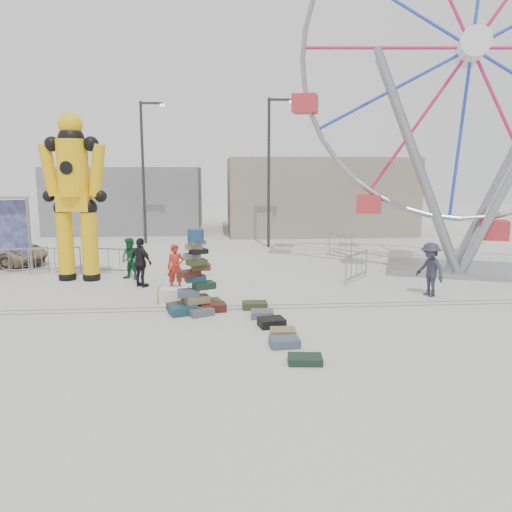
{
  "coord_description": "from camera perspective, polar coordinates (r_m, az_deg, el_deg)",
  "views": [
    {
      "loc": [
        0.12,
        -14.26,
        4.27
      ],
      "look_at": [
        1.46,
        2.38,
        1.36
      ],
      "focal_mm": 35.0,
      "sensor_mm": 36.0,
      "label": 1
    }
  ],
  "objects": [
    {
      "name": "ferris_wheel",
      "position": [
        22.59,
        23.23,
        18.13
      ],
      "size": [
        12.9,
        5.08,
        15.85
      ],
      "rotation": [
        0.0,
        0.0,
        -0.35
      ],
      "color": "gray",
      "rests_on": "ground"
    },
    {
      "name": "barricade_dummy_a",
      "position": [
        22.72,
        -25.17,
        -0.47
      ],
      "size": [
        1.97,
        0.57,
        1.1
      ],
      "primitive_type": null,
      "rotation": [
        0.0,
        0.0,
        0.24
      ],
      "color": "gray",
      "rests_on": "ground"
    },
    {
      "name": "track_line_near",
      "position": [
        15.46,
        -4.88,
        -6.15
      ],
      "size": [
        40.0,
        0.04,
        0.01
      ],
      "primitive_type": "cube",
      "color": "#47443F",
      "rests_on": "ground"
    },
    {
      "name": "ground",
      "position": [
        14.88,
        -4.89,
        -6.81
      ],
      "size": [
        90.0,
        90.0,
        0.0
      ],
      "primitive_type": "plane",
      "color": "#9E9E99",
      "rests_on": "ground"
    },
    {
      "name": "pedestrian_black",
      "position": [
        18.66,
        -13.01,
        -0.73
      ],
      "size": [
        1.1,
        1.03,
        1.82
      ],
      "primitive_type": "imported",
      "rotation": [
        0.0,
        0.0,
        2.44
      ],
      "color": "black",
      "rests_on": "ground"
    },
    {
      "name": "barricade_wheel_front",
      "position": [
        19.68,
        11.43,
        -1.19
      ],
      "size": [
        1.33,
        1.63,
        1.1
      ],
      "primitive_type": null,
      "rotation": [
        0.0,
        0.0,
        0.9
      ],
      "color": "gray",
      "rests_on": "ground"
    },
    {
      "name": "crash_test_dummy",
      "position": [
        20.25,
        -20.05,
        6.98
      ],
      "size": [
        2.61,
        1.14,
        6.54
      ],
      "rotation": [
        0.0,
        0.0,
        -0.14
      ],
      "color": "black",
      "rests_on": "ground"
    },
    {
      "name": "row_case_2",
      "position": [
        13.81,
        1.79,
        -7.59
      ],
      "size": [
        0.79,
        0.69,
        0.24
      ],
      "primitive_type": "cube",
      "rotation": [
        0.0,
        0.0,
        0.2
      ],
      "color": "black",
      "rests_on": "ground"
    },
    {
      "name": "steamer_trunk",
      "position": [
        16.4,
        -9.38,
        -4.5
      ],
      "size": [
        0.99,
        0.6,
        0.46
      ],
      "primitive_type": "cube",
      "rotation": [
        0.0,
        0.0,
        -0.03
      ],
      "color": "silver",
      "rests_on": "ground"
    },
    {
      "name": "lamp_post_right",
      "position": [
        27.42,
        1.67,
        10.34
      ],
      "size": [
        1.41,
        0.25,
        8.0
      ],
      "color": "#2D2D30",
      "rests_on": "ground"
    },
    {
      "name": "pedestrian_red",
      "position": [
        17.94,
        -9.17,
        -1.29
      ],
      "size": [
        0.66,
        0.49,
        1.66
      ],
      "primitive_type": "imported",
      "rotation": [
        0.0,
        0.0,
        0.16
      ],
      "color": "#A52317",
      "rests_on": "ground"
    },
    {
      "name": "row_case_3",
      "position": [
        12.99,
        3.1,
        -8.78
      ],
      "size": [
        0.67,
        0.53,
        0.22
      ],
      "primitive_type": "cube",
      "rotation": [
        0.0,
        0.0,
        -0.04
      ],
      "color": "olive",
      "rests_on": "ground"
    },
    {
      "name": "building_left",
      "position": [
        36.83,
        -14.23,
        6.38
      ],
      "size": [
        10.0,
        8.0,
        4.4
      ],
      "primitive_type": "cube",
      "color": "gray",
      "rests_on": "ground"
    },
    {
      "name": "pedestrian_grey",
      "position": [
        17.91,
        19.27,
        -1.46
      ],
      "size": [
        1.05,
        1.35,
        1.83
      ],
      "primitive_type": "imported",
      "rotation": [
        0.0,
        0.0,
        -1.22
      ],
      "color": "#2A2836",
      "rests_on": "ground"
    },
    {
      "name": "barricade_wheel_back",
      "position": [
        24.95,
        9.59,
        1.19
      ],
      "size": [
        0.71,
        1.93,
        1.1
      ],
      "primitive_type": null,
      "rotation": [
        0.0,
        0.0,
        -1.26
      ],
      "color": "gray",
      "rests_on": "ground"
    },
    {
      "name": "barricade_dummy_b",
      "position": [
        22.25,
        -22.0,
        -0.45
      ],
      "size": [
        1.98,
        0.52,
        1.1
      ],
      "primitive_type": null,
      "rotation": [
        0.0,
        0.0,
        0.21
      ],
      "color": "gray",
      "rests_on": "ground"
    },
    {
      "name": "row_case_5",
      "position": [
        11.4,
        5.63,
        -11.69
      ],
      "size": [
        0.81,
        0.6,
        0.17
      ],
      "primitive_type": "cube",
      "rotation": [
        0.0,
        0.0,
        -0.1
      ],
      "color": "black",
      "rests_on": "ground"
    },
    {
      "name": "row_case_0",
      "position": [
        15.52,
        -0.14,
        -5.65
      ],
      "size": [
        0.76,
        0.5,
        0.22
      ],
      "primitive_type": "cube",
      "rotation": [
        0.0,
        0.0,
        0.02
      ],
      "color": "#313A1D",
      "rests_on": "ground"
    },
    {
      "name": "track_line_far",
      "position": [
        15.84,
        -4.88,
        -5.76
      ],
      "size": [
        40.0,
        0.04,
        0.01
      ],
      "primitive_type": "cube",
      "color": "#47443F",
      "rests_on": "ground"
    },
    {
      "name": "suitcase_tower",
      "position": [
        15.24,
        -6.87,
        -3.71
      ],
      "size": [
        1.88,
        1.63,
        2.51
      ],
      "rotation": [
        0.0,
        0.0,
        0.29
      ],
      "color": "#183D49",
      "rests_on": "ground"
    },
    {
      "name": "lamp_post_left",
      "position": [
        29.53,
        -12.62,
        10.08
      ],
      "size": [
        1.41,
        0.25,
        8.0
      ],
      "color": "#2D2D30",
      "rests_on": "ground"
    },
    {
      "name": "building_right",
      "position": [
        34.99,
        6.81,
        6.93
      ],
      "size": [
        12.0,
        8.0,
        5.0
      ],
      "primitive_type": "cube",
      "color": "gray",
      "rests_on": "ground"
    },
    {
      "name": "row_case_1",
      "position": [
        14.63,
        0.73,
        -6.65
      ],
      "size": [
        0.66,
        0.57,
        0.21
      ],
      "primitive_type": "cube",
      "rotation": [
        0.0,
        0.0,
        -0.04
      ],
      "color": "#55575D",
      "rests_on": "ground"
    },
    {
      "name": "pedestrian_green",
      "position": [
        20.02,
        -14.15,
        -0.31
      ],
      "size": [
        1.01,
        0.96,
        1.65
      ],
      "primitive_type": "imported",
      "rotation": [
        0.0,
        0.0,
        -0.56
      ],
      "color": "#175D2F",
      "rests_on": "ground"
    },
    {
      "name": "row_case_4",
      "position": [
        12.35,
        3.27,
        -9.8
      ],
      "size": [
        0.75,
        0.57,
        0.22
      ],
      "primitive_type": "cube",
      "rotation": [
        0.0,
        0.0,
        0.08
      ],
      "color": "#445461",
      "rests_on": "ground"
    },
    {
      "name": "barricade_dummy_c",
      "position": [
        21.38,
        -16.51,
        -0.53
      ],
      "size": [
        1.95,
        0.65,
        1.1
      ],
      "primitive_type": null,
      "rotation": [
        0.0,
        0.0,
        -0.28
      ],
      "color": "gray",
      "rests_on": "ground"
    }
  ]
}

